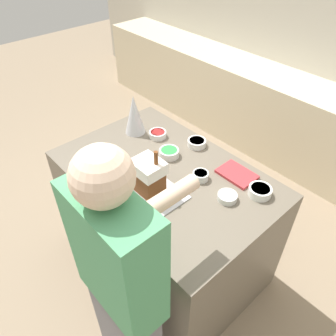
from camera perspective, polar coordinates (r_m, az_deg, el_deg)
ground_plane at (r=2.86m, az=-0.49°, el=-15.34°), size 12.00×12.00×0.00m
back_cabinet_block at (r=3.77m, az=22.31°, el=6.48°), size 6.00×0.60×0.90m
kitchen_island at (r=2.49m, az=-0.55°, el=-9.10°), size 1.46×0.97×0.95m
baking_tray at (r=2.02m, az=-3.28°, el=-3.99°), size 0.43×0.31×0.01m
gingerbread_house at (r=1.93m, az=-3.40°, el=-1.36°), size 0.18×0.16×0.31m
decorative_tree at (r=2.46m, az=-5.89°, el=9.24°), size 0.15×0.15×0.30m
candy_bowl_near_tray_right at (r=1.98m, az=10.29°, el=-4.94°), size 0.12×0.12×0.04m
candy_bowl_front_corner at (r=2.46m, az=-1.81°, el=5.94°), size 0.13×0.13×0.05m
candy_bowl_far_right at (r=2.37m, az=5.02°, el=4.43°), size 0.13×0.13×0.05m
candy_bowl_beside_tree at (r=2.27m, az=0.19°, el=2.71°), size 0.14×0.14×0.05m
candy_bowl_near_tray_left at (r=2.05m, az=15.72°, el=-3.86°), size 0.14×0.14×0.05m
candy_bowl_far_left at (r=2.09m, az=5.70°, el=-1.30°), size 0.10×0.10×0.05m
cookbook at (r=2.17m, az=11.90°, el=-1.05°), size 0.24×0.17×0.02m
person at (r=1.68m, az=-7.87°, el=-20.31°), size 0.46×0.57×1.75m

